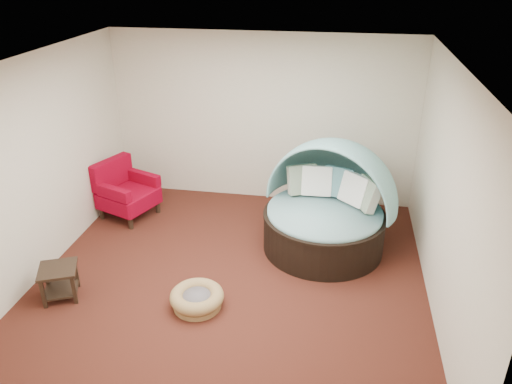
% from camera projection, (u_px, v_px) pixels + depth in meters
% --- Properties ---
extents(floor, '(5.00, 5.00, 0.00)m').
position_uv_depth(floor, '(232.00, 278.00, 6.58)').
color(floor, '#4B1E15').
rests_on(floor, ground).
extents(wall_back, '(5.00, 0.00, 5.00)m').
position_uv_depth(wall_back, '(262.00, 119.00, 8.18)').
color(wall_back, beige).
rests_on(wall_back, floor).
extents(wall_front, '(5.00, 0.00, 5.00)m').
position_uv_depth(wall_front, '(157.00, 318.00, 3.75)').
color(wall_front, beige).
rests_on(wall_front, floor).
extents(wall_left, '(0.00, 5.00, 5.00)m').
position_uv_depth(wall_left, '(38.00, 168.00, 6.35)').
color(wall_left, beige).
rests_on(wall_left, floor).
extents(wall_right, '(0.00, 5.00, 5.00)m').
position_uv_depth(wall_right, '(447.00, 198.00, 5.58)').
color(wall_right, beige).
rests_on(wall_right, floor).
extents(ceiling, '(5.00, 5.00, 0.00)m').
position_uv_depth(ceiling, '(226.00, 64.00, 5.36)').
color(ceiling, white).
rests_on(ceiling, wall_back).
extents(canopy_daybed, '(2.24, 2.21, 1.58)m').
position_uv_depth(canopy_daybed, '(328.00, 200.00, 7.02)').
color(canopy_daybed, black).
rests_on(canopy_daybed, floor).
extents(pet_basket, '(0.81, 0.81, 0.23)m').
position_uv_depth(pet_basket, '(197.00, 298.00, 6.01)').
color(pet_basket, olive).
rests_on(pet_basket, floor).
extents(red_armchair, '(1.02, 1.02, 0.92)m').
position_uv_depth(red_armchair, '(125.00, 191.00, 7.99)').
color(red_armchair, black).
rests_on(red_armchair, floor).
extents(side_table, '(0.58, 0.58, 0.42)m').
position_uv_depth(side_table, '(59.00, 278.00, 6.11)').
color(side_table, black).
rests_on(side_table, floor).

